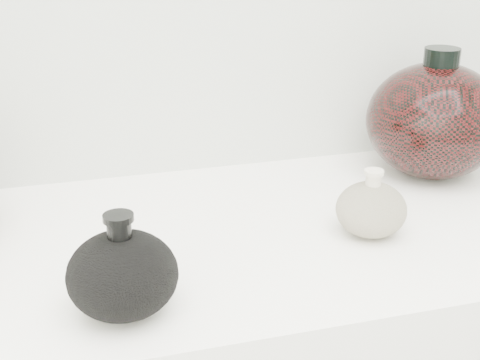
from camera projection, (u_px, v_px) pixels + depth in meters
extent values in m
cube|color=white|center=(226.00, 242.00, 0.94)|extent=(1.20, 0.50, 0.03)
ellipsoid|color=black|center=(123.00, 275.00, 0.73)|extent=(0.16, 0.16, 0.10)
cylinder|color=black|center=(119.00, 230.00, 0.71)|extent=(0.03, 0.03, 0.03)
cylinder|color=black|center=(118.00, 218.00, 0.70)|extent=(0.04, 0.04, 0.01)
ellipsoid|color=#C6B198|center=(371.00, 210.00, 0.91)|extent=(0.11, 0.11, 0.08)
cylinder|color=beige|center=(373.00, 180.00, 0.90)|extent=(0.03, 0.03, 0.02)
cylinder|color=beige|center=(374.00, 172.00, 0.89)|extent=(0.03, 0.03, 0.01)
ellipsoid|color=black|center=(435.00, 121.00, 1.10)|extent=(0.30, 0.30, 0.19)
cylinder|color=black|center=(442.00, 59.00, 1.06)|extent=(0.08, 0.08, 0.04)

